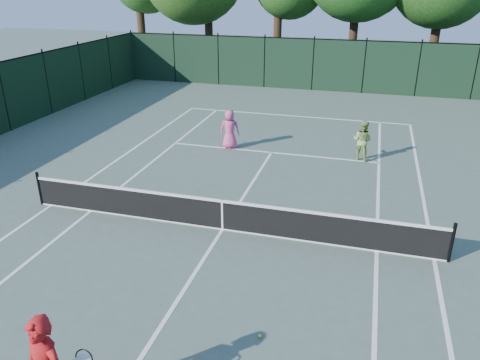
# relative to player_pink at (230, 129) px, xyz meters

# --- Properties ---
(ground) EXTENTS (90.00, 90.00, 0.00)m
(ground) POSITION_rel_player_pink_xyz_m (1.75, -6.47, -0.79)
(ground) COLOR #4B5B50
(ground) RESTS_ON ground
(sideline_doubles_left) EXTENTS (0.10, 23.77, 0.01)m
(sideline_doubles_left) POSITION_rel_player_pink_xyz_m (-3.73, -6.47, -0.79)
(sideline_doubles_left) COLOR white
(sideline_doubles_left) RESTS_ON ground
(sideline_doubles_right) EXTENTS (0.10, 23.77, 0.01)m
(sideline_doubles_right) POSITION_rel_player_pink_xyz_m (7.24, -6.47, -0.79)
(sideline_doubles_right) COLOR white
(sideline_doubles_right) RESTS_ON ground
(sideline_singles_left) EXTENTS (0.10, 23.77, 0.01)m
(sideline_singles_left) POSITION_rel_player_pink_xyz_m (-2.36, -6.47, -0.79)
(sideline_singles_left) COLOR white
(sideline_singles_left) RESTS_ON ground
(sideline_singles_right) EXTENTS (0.10, 23.77, 0.01)m
(sideline_singles_right) POSITION_rel_player_pink_xyz_m (5.87, -6.47, -0.79)
(sideline_singles_right) COLOR white
(sideline_singles_right) RESTS_ON ground
(baseline_far) EXTENTS (10.97, 0.10, 0.01)m
(baseline_far) POSITION_rel_player_pink_xyz_m (1.75, 5.41, -0.79)
(baseline_far) COLOR white
(baseline_far) RESTS_ON ground
(service_line_far) EXTENTS (8.23, 0.10, 0.01)m
(service_line_far) POSITION_rel_player_pink_xyz_m (1.75, -0.07, -0.79)
(service_line_far) COLOR white
(service_line_far) RESTS_ON ground
(center_service_line) EXTENTS (0.10, 12.80, 0.01)m
(center_service_line) POSITION_rel_player_pink_xyz_m (1.75, -6.47, -0.79)
(center_service_line) COLOR white
(center_service_line) RESTS_ON ground
(tennis_net) EXTENTS (11.69, 0.09, 1.06)m
(tennis_net) POSITION_rel_player_pink_xyz_m (1.75, -6.47, -0.32)
(tennis_net) COLOR black
(tennis_net) RESTS_ON ground
(fence_far) EXTENTS (24.00, 0.05, 3.00)m
(fence_far) POSITION_rel_player_pink_xyz_m (1.75, 11.53, 0.71)
(fence_far) COLOR black
(fence_far) RESTS_ON ground
(player_pink) EXTENTS (0.88, 0.69, 1.59)m
(player_pink) POSITION_rel_player_pink_xyz_m (0.00, 0.00, 0.00)
(player_pink) COLOR #DA4D83
(player_pink) RESTS_ON ground
(player_green) EXTENTS (0.91, 0.82, 1.54)m
(player_green) POSITION_rel_player_pink_xyz_m (5.17, 0.10, -0.02)
(player_green) COLOR #8DAE57
(player_green) RESTS_ON ground
(loose_ball_midcourt) EXTENTS (0.07, 0.07, 0.07)m
(loose_ball_midcourt) POSITION_rel_player_pink_xyz_m (3.72, -10.29, -0.76)
(loose_ball_midcourt) COLOR yellow
(loose_ball_midcourt) RESTS_ON ground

